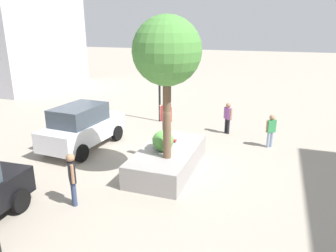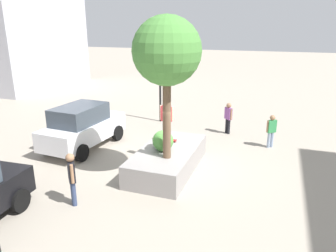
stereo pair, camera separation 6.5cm
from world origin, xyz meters
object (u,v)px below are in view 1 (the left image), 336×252
planter_ledge (168,159)px  traffic_light_corner (159,62)px  plaza_tree (167,52)px  bystander_watching (228,116)px  passerby_with_bag (271,129)px  pedestrian_crossing (72,176)px  skateboard (167,140)px  skateboarder (167,117)px  police_car (82,126)px

planter_ledge → traffic_light_corner: traffic_light_corner is taller
traffic_light_corner → plaza_tree: bearing=-157.4°
traffic_light_corner → bystander_watching: (-0.87, -3.98, -2.43)m
bystander_watching → passerby_with_bag: bearing=-121.8°
traffic_light_corner → passerby_with_bag: bearing=-109.7°
bystander_watching → pedestrian_crossing: bearing=157.9°
pedestrian_crossing → bystander_watching: pedestrian_crossing is taller
pedestrian_crossing → passerby_with_bag: size_ratio=1.11×
skateboard → traffic_light_corner: size_ratio=0.17×
pedestrian_crossing → passerby_with_bag: 8.85m
plaza_tree → skateboard: 3.90m
skateboard → passerby_with_bag: 4.86m
skateboarder → pedestrian_crossing: 4.43m
planter_ledge → passerby_with_bag: size_ratio=2.74×
planter_ledge → pedestrian_crossing: pedestrian_crossing is taller
bystander_watching → plaza_tree: bearing=168.0°
skateboard → bystander_watching: 4.59m
planter_ledge → skateboard: (0.75, 0.32, 0.47)m
plaza_tree → pedestrian_crossing: size_ratio=2.85×
traffic_light_corner → pedestrian_crossing: traffic_light_corner is taller
skateboard → pedestrian_crossing: 4.34m
skateboarder → passerby_with_bag: 4.96m
skateboarder → traffic_light_corner: bearing=23.4°
planter_ledge → pedestrian_crossing: bearing=149.8°
passerby_with_bag → bystander_watching: bearing=58.2°
skateboarder → bystander_watching: size_ratio=1.04×
plaza_tree → skateboard: bearing=19.8°
planter_ledge → bystander_watching: bystander_watching is taller
skateboard → passerby_with_bag: bearing=-53.1°
police_car → plaza_tree: bearing=-110.2°
plaza_tree → traffic_light_corner: plaza_tree is taller
planter_ledge → passerby_with_bag: passerby_with_bag is taller
police_car → bystander_watching: size_ratio=2.73×
pedestrian_crossing → bystander_watching: (8.27, -3.36, -0.05)m
police_car → skateboard: bearing=-92.3°
plaza_tree → skateboarder: bearing=19.8°
police_car → bystander_watching: (4.07, -5.77, -0.08)m
pedestrian_crossing → skateboarder: bearing=-21.5°
skateboarder → police_car: 4.09m
pedestrian_crossing → bystander_watching: bearing=-22.1°
skateboarder → passerby_with_bag: skateboarder is taller
planter_ledge → traffic_light_corner: size_ratio=0.84×
skateboard → bystander_watching: (4.23, -1.77, 0.02)m
plaza_tree → traffic_light_corner: size_ratio=0.97×
plaza_tree → traffic_light_corner: (6.62, 2.75, -1.10)m
skateboard → pedestrian_crossing: bearing=158.5°
police_car → pedestrian_crossing: (-4.20, -2.41, -0.03)m
police_car → bystander_watching: 7.06m
planter_ledge → plaza_tree: plaza_tree is taller
plaza_tree → pedestrian_crossing: 4.79m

